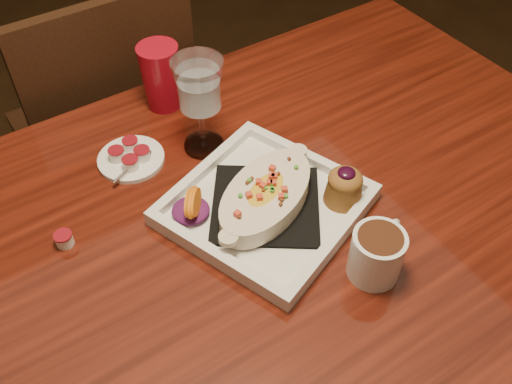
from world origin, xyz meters
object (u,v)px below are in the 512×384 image
red_tumbler (161,77)px  coffee_mug (378,252)px  chair_far (111,131)px  saucer (131,158)px  goblet (199,90)px  table (235,261)px  plate (272,200)px

red_tumbler → coffee_mug: bearing=-81.4°
chair_far → red_tumbler: 0.41m
coffee_mug → saucer: size_ratio=0.91×
coffee_mug → goblet: goblet is taller
red_tumbler → saucer: bearing=-137.6°
table → saucer: bearing=107.8°
coffee_mug → plate: bearing=86.9°
table → coffee_mug: size_ratio=13.15×
saucer → table: bearing=-72.2°
table → saucer: 0.28m
plate → goblet: 0.23m
table → red_tumbler: red_tumbler is taller
plate → saucer: (-0.15, 0.24, -0.02)m
chair_far → coffee_mug: (0.14, -0.83, 0.29)m
goblet → saucer: size_ratio=1.55×
table → chair_far: bearing=90.0°
red_tumbler → goblet: bearing=-88.7°
red_tumbler → plate: bearing=-86.8°
table → plate: size_ratio=3.97×
chair_far → plate: chair_far is taller
plate → coffee_mug: (0.06, -0.19, 0.02)m
table → plate: 0.15m
plate → red_tumbler: red_tumbler is taller
table → chair_far: 0.65m
chair_far → goblet: (0.06, -0.43, 0.38)m
goblet → red_tumbler: (-0.00, 0.16, -0.07)m
saucer → coffee_mug: bearing=-63.6°
chair_far → red_tumbler: chair_far is taller
saucer → red_tumbler: 0.19m
saucer → red_tumbler: red_tumbler is taller
table → red_tumbler: bearing=81.4°
table → plate: (0.08, -0.00, 0.12)m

